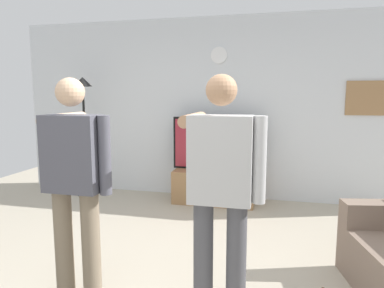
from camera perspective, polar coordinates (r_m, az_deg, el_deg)
name	(u,v)px	position (r m, az deg, el deg)	size (l,w,h in m)	color
back_wall	(219,109)	(5.33, 4.45, 5.75)	(6.40, 0.10, 2.70)	silver
tv_stand	(214,186)	(5.15, 3.68, -6.85)	(1.16, 0.57, 0.48)	#997047
television	(215,144)	(5.08, 3.84, 0.06)	(1.25, 0.07, 0.76)	black
wall_clock	(219,55)	(5.30, 4.43, 14.23)	(0.24, 0.24, 0.03)	white
framed_picture	(376,98)	(5.36, 27.83, 6.64)	(0.77, 0.04, 0.47)	#997047
floor_lamp	(84,111)	(5.63, -17.23, 5.10)	(0.32, 0.32, 1.83)	black
person_standing_nearer_lamp	(75,175)	(2.78, -18.53, -4.89)	(0.61, 0.78, 1.68)	#7A6B56
person_standing_nearer_couch	(221,183)	(2.41, 4.70, -6.32)	(0.61, 0.78, 1.69)	#4C4C51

